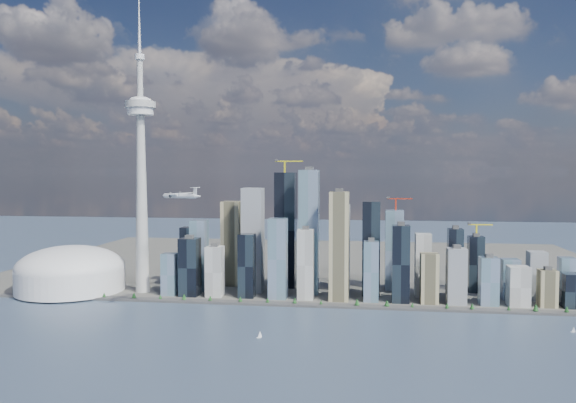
# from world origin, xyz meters

# --- Properties ---
(ground) EXTENTS (4000.00, 4000.00, 0.00)m
(ground) POSITION_xyz_m (0.00, 0.00, 0.00)
(ground) COLOR #2D3E4F
(ground) RESTS_ON ground
(seawall) EXTENTS (1100.00, 22.00, 4.00)m
(seawall) POSITION_xyz_m (0.00, 250.00, 2.00)
(seawall) COLOR #383838
(seawall) RESTS_ON ground
(land) EXTENTS (1400.00, 900.00, 3.00)m
(land) POSITION_xyz_m (0.00, 700.00, 1.50)
(land) COLOR #4C4C47
(land) RESTS_ON ground
(shoreline_trees) EXTENTS (960.53, 7.20, 8.80)m
(shoreline_trees) POSITION_xyz_m (0.00, 250.00, 8.78)
(shoreline_trees) COLOR #3F2D1E
(shoreline_trees) RESTS_ON seawall
(skyscraper_cluster) EXTENTS (736.00, 142.00, 251.64)m
(skyscraper_cluster) POSITION_xyz_m (59.62, 336.82, 77.95)
(skyscraper_cluster) COLOR black
(skyscraper_cluster) RESTS_ON land
(needle_tower) EXTENTS (56.00, 56.00, 550.50)m
(needle_tower) POSITION_xyz_m (-300.00, 310.00, 235.84)
(needle_tower) COLOR #A3A49E
(needle_tower) RESTS_ON land
(dome_stadium) EXTENTS (200.00, 200.00, 86.00)m
(dome_stadium) POSITION_xyz_m (-440.00, 300.00, 39.44)
(dome_stadium) COLOR silver
(dome_stadium) RESTS_ON land
(airplane) EXTENTS (71.28, 63.63, 17.69)m
(airplane) POSITION_xyz_m (-171.68, 157.92, 192.66)
(airplane) COLOR silver
(airplane) RESTS_ON ground
(sailboat_west) EXTENTS (7.78, 4.01, 10.85)m
(sailboat_west) POSITION_xyz_m (-26.28, 57.73, 3.48)
(sailboat_west) COLOR white
(sailboat_west) RESTS_ON ground
(sailboat_east) EXTENTS (6.55, 2.99, 9.06)m
(sailboat_east) POSITION_xyz_m (413.88, 145.67, 2.91)
(sailboat_east) COLOR white
(sailboat_east) RESTS_ON ground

